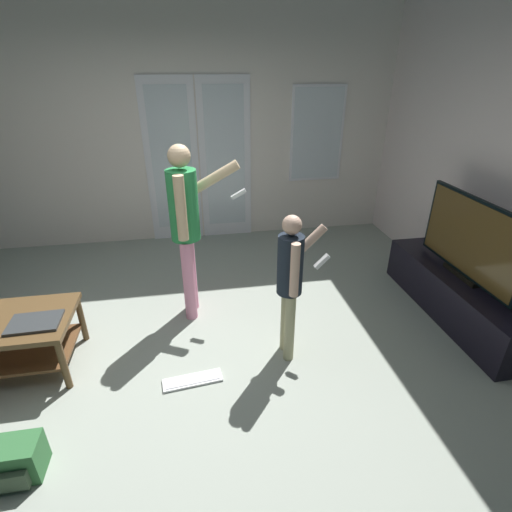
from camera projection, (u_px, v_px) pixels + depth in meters
ground_plane at (173, 368)px, 3.00m from camera, size 5.85×5.24×0.02m
wall_back_with_doors at (171, 130)px, 4.65m from camera, size 5.85×0.09×2.91m
coffee_table at (11, 334)px, 2.85m from camera, size 0.90×0.63×0.45m
tv_stand at (456, 296)px, 3.54m from camera, size 0.44×1.70×0.41m
flat_screen_tv at (471, 239)px, 3.29m from camera, size 0.08×1.19×0.72m
person_adult at (186, 219)px, 3.25m from camera, size 0.67×0.42×1.57m
person_child at (291, 276)px, 2.83m from camera, size 0.44×0.32×1.20m
backpack at (14, 461)px, 2.16m from camera, size 0.30×0.24×0.23m
loose_keyboard at (193, 380)px, 2.86m from camera, size 0.45×0.18×0.02m
laptop_closed at (35, 322)px, 2.75m from camera, size 0.36×0.26×0.02m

